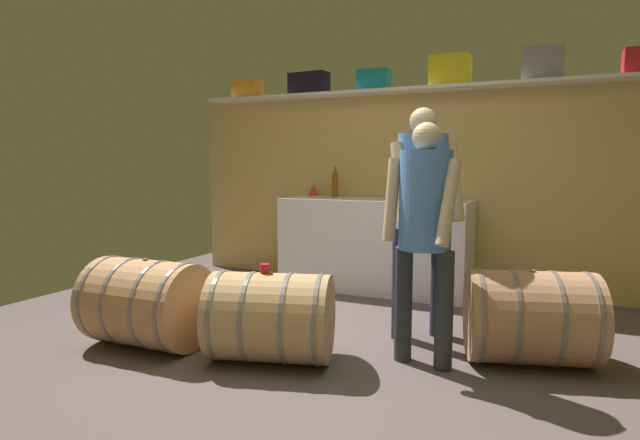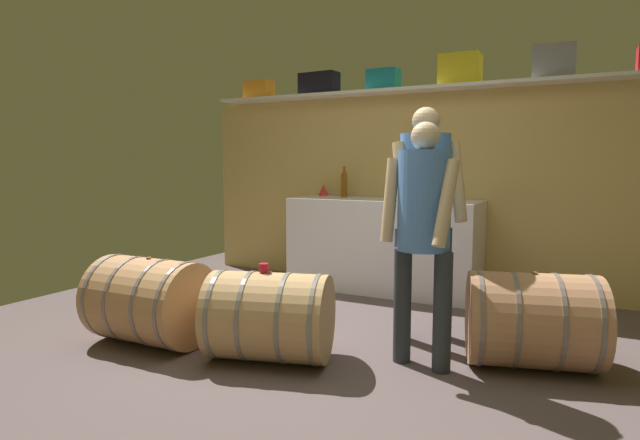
{
  "view_description": "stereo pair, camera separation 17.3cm",
  "coord_description": "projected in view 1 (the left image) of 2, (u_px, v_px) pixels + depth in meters",
  "views": [
    {
      "loc": [
        1.45,
        -3.02,
        1.31
      ],
      "look_at": [
        -0.07,
        0.25,
        0.92
      ],
      "focal_mm": 29.62,
      "sensor_mm": 36.0,
      "label": 1
    },
    {
      "loc": [
        1.6,
        -2.95,
        1.31
      ],
      "look_at": [
        -0.07,
        0.25,
        0.92
      ],
      "focal_mm": 29.62,
      "sensor_mm": 36.0,
      "label": 2
    }
  ],
  "objects": [
    {
      "name": "tasting_cup",
      "position": [
        265.0,
        268.0,
        3.47
      ],
      "size": [
        0.06,
        0.06,
        0.06
      ],
      "primitive_type": "cylinder",
      "color": "red",
      "rests_on": "wine_barrel_near"
    },
    {
      "name": "high_shelf_board",
      "position": [
        412.0,
        90.0,
        5.35
      ],
      "size": [
        4.78,
        0.4,
        0.03
      ],
      "primitive_type": "cube",
      "color": "silver",
      "rests_on": "back_wall_panel"
    },
    {
      "name": "toolcase_orange",
      "position": [
        247.0,
        90.0,
        6.16
      ],
      "size": [
        0.35,
        0.21,
        0.21
      ],
      "primitive_type": "cube",
      "rotation": [
        0.0,
        0.0,
        -0.07
      ],
      "color": "orange",
      "rests_on": "high_shelf_board"
    },
    {
      "name": "back_wall_panel",
      "position": [
        414.0,
        191.0,
        5.59
      ],
      "size": [
        5.19,
        0.1,
        2.03
      ],
      "primitive_type": "cube",
      "color": "tan",
      "rests_on": "ground"
    },
    {
      "name": "wine_bottle_amber",
      "position": [
        335.0,
        183.0,
        5.68
      ],
      "size": [
        0.07,
        0.07,
        0.33
      ],
      "color": "brown",
      "rests_on": "work_cabinet"
    },
    {
      "name": "red_funnel",
      "position": [
        314.0,
        190.0,
        5.93
      ],
      "size": [
        0.11,
        0.11,
        0.13
      ],
      "primitive_type": "cone",
      "color": "red",
      "rests_on": "work_cabinet"
    },
    {
      "name": "visitor_tasting",
      "position": [
        425.0,
        218.0,
        3.34
      ],
      "size": [
        0.49,
        0.43,
        1.56
      ],
      "rotation": [
        0.0,
        0.0,
        -3.31
      ],
      "color": "#2C3238",
      "rests_on": "ground"
    },
    {
      "name": "toolcase_teal",
      "position": [
        374.0,
        80.0,
        5.5
      ],
      "size": [
        0.32,
        0.22,
        0.22
      ],
      "primitive_type": "cube",
      "rotation": [
        0.0,
        0.0,
        0.01
      ],
      "color": "#147584",
      "rests_on": "high_shelf_board"
    },
    {
      "name": "wine_bottle_dark",
      "position": [
        391.0,
        189.0,
        5.08
      ],
      "size": [
        0.07,
        0.07,
        0.27
      ],
      "color": "black",
      "rests_on": "work_cabinet"
    },
    {
      "name": "wine_barrel_flank",
      "position": [
        147.0,
        303.0,
        3.77
      ],
      "size": [
        0.81,
        0.64,
        0.63
      ],
      "rotation": [
        0.0,
        0.0,
        0.01
      ],
      "color": "tan",
      "rests_on": "ground"
    },
    {
      "name": "toolcase_yellow",
      "position": [
        450.0,
        71.0,
        5.17
      ],
      "size": [
        0.38,
        0.28,
        0.29
      ],
      "primitive_type": "cube",
      "rotation": [
        0.0,
        0.0,
        0.01
      ],
      "color": "yellow",
      "rests_on": "high_shelf_board"
    },
    {
      "name": "toolcase_black",
      "position": [
        309.0,
        84.0,
        5.82
      ],
      "size": [
        0.44,
        0.23,
        0.24
      ],
      "primitive_type": "cube",
      "rotation": [
        0.0,
        0.0,
        -0.05
      ],
      "color": "black",
      "rests_on": "high_shelf_board"
    },
    {
      "name": "wine_barrel_near",
      "position": [
        271.0,
        317.0,
        3.48
      ],
      "size": [
        0.92,
        0.78,
        0.6
      ],
      "rotation": [
        0.0,
        0.0,
        0.28
      ],
      "color": "tan",
      "rests_on": "ground"
    },
    {
      "name": "wine_barrel_far",
      "position": [
        531.0,
        317.0,
        3.44
      ],
      "size": [
        0.93,
        0.8,
        0.62
      ],
      "rotation": [
        0.0,
        0.0,
        0.28
      ],
      "color": "tan",
      "rests_on": "ground"
    },
    {
      "name": "work_cabinet",
      "position": [
        375.0,
        245.0,
        5.43
      ],
      "size": [
        1.93,
        0.65,
        0.94
      ],
      "primitive_type": "cube",
      "color": "white",
      "rests_on": "ground"
    },
    {
      "name": "wine_glass",
      "position": [
        414.0,
        192.0,
        5.0
      ],
      "size": [
        0.07,
        0.07,
        0.14
      ],
      "color": "white",
      "rests_on": "work_cabinet"
    },
    {
      "name": "winemaker_pouring",
      "position": [
        422.0,
        198.0,
        3.88
      ],
      "size": [
        0.56,
        0.52,
        1.71
      ],
      "rotation": [
        0.0,
        0.0,
        -2.51
      ],
      "color": "#262739",
      "rests_on": "ground"
    },
    {
      "name": "ground_plane",
      "position": [
        349.0,
        336.0,
        4.03
      ],
      "size": [
        6.39,
        8.14,
        0.02
      ],
      "primitive_type": "cube",
      "color": "#5C4D4D"
    },
    {
      "name": "toolcase_grey",
      "position": [
        542.0,
        64.0,
        4.82
      ],
      "size": [
        0.37,
        0.25,
        0.3
      ],
      "primitive_type": "cube",
      "rotation": [
        0.0,
        0.0,
        0.07
      ],
      "color": "gray",
      "rests_on": "high_shelf_board"
    }
  ]
}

